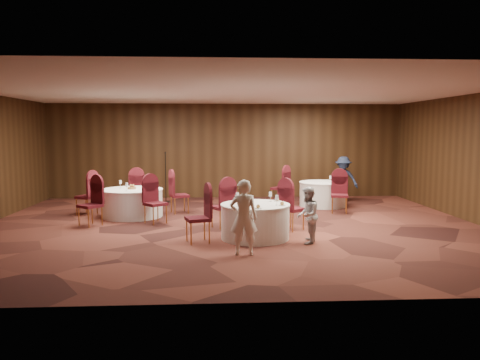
{
  "coord_description": "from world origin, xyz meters",
  "views": [
    {
      "loc": [
        -0.44,
        -11.0,
        2.28
      ],
      "look_at": [
        0.2,
        0.2,
        1.1
      ],
      "focal_mm": 35.0,
      "sensor_mm": 36.0,
      "label": 1
    }
  ],
  "objects": [
    {
      "name": "table_left",
      "position": [
        -2.61,
        1.47,
        0.38
      ],
      "size": [
        1.63,
        1.63,
        0.74
      ],
      "color": "white",
      "rests_on": "ground"
    },
    {
      "name": "table_right",
      "position": [
        2.88,
        2.92,
        0.38
      ],
      "size": [
        1.43,
        1.43,
        0.74
      ],
      "color": "white",
      "rests_on": "ground"
    },
    {
      "name": "tabletop_right",
      "position": [
        3.05,
        2.67,
        0.9
      ],
      "size": [
        0.08,
        0.08,
        0.22
      ],
      "color": "silver",
      "rests_on": "table_right"
    },
    {
      "name": "chairs_right",
      "position": [
        2.36,
        2.58,
        0.5
      ],
      "size": [
        2.1,
        2.39,
        1.0
      ],
      "color": "#420D17",
      "rests_on": "ground"
    },
    {
      "name": "tabletop_left",
      "position": [
        -2.6,
        1.47,
        0.82
      ],
      "size": [
        0.88,
        0.72,
        0.22
      ],
      "color": "silver",
      "rests_on": "table_left"
    },
    {
      "name": "man_c",
      "position": [
        3.73,
        3.71,
        0.73
      ],
      "size": [
        1.09,
        0.93,
        1.46
      ],
      "primitive_type": "imported",
      "rotation": [
        0.0,
        0.0,
        5.78
      ],
      "color": "#151C30",
      "rests_on": "ground"
    },
    {
      "name": "mic_stand",
      "position": [
        -1.97,
        3.98,
        0.47
      ],
      "size": [
        0.24,
        0.24,
        1.62
      ],
      "color": "black",
      "rests_on": "ground"
    },
    {
      "name": "room_shell",
      "position": [
        0.0,
        0.0,
        1.96
      ],
      "size": [
        12.0,
        12.0,
        12.0
      ],
      "color": "silver",
      "rests_on": "ground"
    },
    {
      "name": "chairs_main",
      "position": [
        0.13,
        -0.71,
        0.5
      ],
      "size": [
        2.81,
        2.11,
        1.0
      ],
      "color": "#420D17",
      "rests_on": "ground"
    },
    {
      "name": "chairs_left",
      "position": [
        -2.65,
        1.5,
        0.5
      ],
      "size": [
        3.2,
        3.19,
        1.0
      ],
      "color": "#420D17",
      "rests_on": "ground"
    },
    {
      "name": "woman_b",
      "position": [
        1.46,
        -1.76,
        0.58
      ],
      "size": [
        0.59,
        0.67,
        1.16
      ],
      "primitive_type": "imported",
      "rotation": [
        0.0,
        0.0,
        4.4
      ],
      "color": "silver",
      "rests_on": "ground"
    },
    {
      "name": "ground",
      "position": [
        0.0,
        0.0,
        0.0
      ],
      "size": [
        12.0,
        12.0,
        0.0
      ],
      "primitive_type": "plane",
      "color": "black",
      "rests_on": "ground"
    },
    {
      "name": "tabletop_main",
      "position": [
        0.59,
        -1.37,
        0.84
      ],
      "size": [
        1.03,
        1.12,
        0.22
      ],
      "color": "silver",
      "rests_on": "table_main"
    },
    {
      "name": "woman_a",
      "position": [
        0.11,
        -2.57,
        0.7
      ],
      "size": [
        0.53,
        0.36,
        1.4
      ],
      "primitive_type": "imported",
      "rotation": [
        0.0,
        0.0,
        3.1
      ],
      "color": "white",
      "rests_on": "ground"
    },
    {
      "name": "table_main",
      "position": [
        0.44,
        -1.27,
        0.38
      ],
      "size": [
        1.47,
        1.47,
        0.74
      ],
      "color": "white",
      "rests_on": "ground"
    }
  ]
}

